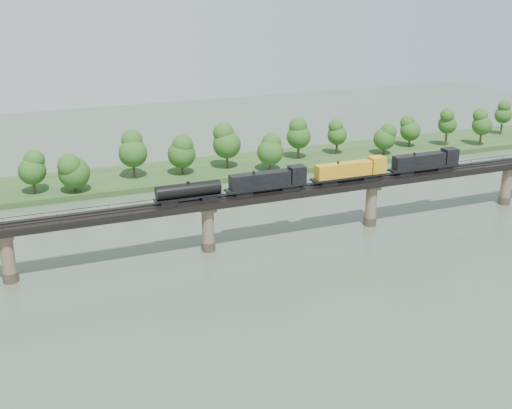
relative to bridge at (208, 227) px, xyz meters
name	(u,v)px	position (x,y,z in m)	size (l,w,h in m)	color
ground	(261,315)	(0.00, -30.00, -5.46)	(400.00, 400.00, 0.00)	#39493A
far_bank	(150,176)	(0.00, 55.00, -4.66)	(300.00, 24.00, 1.60)	#24441B
bridge	(208,227)	(0.00, 0.00, 0.00)	(236.00, 30.00, 11.50)	#473A2D
bridge_superstructure	(207,199)	(0.00, 0.00, 6.33)	(220.00, 4.90, 0.75)	black
far_treeline	(123,156)	(-8.21, 50.52, 3.37)	(289.06, 17.54, 13.60)	#382619
freight_train	(323,175)	(27.05, 0.00, 8.48)	(74.32, 2.90, 5.12)	black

